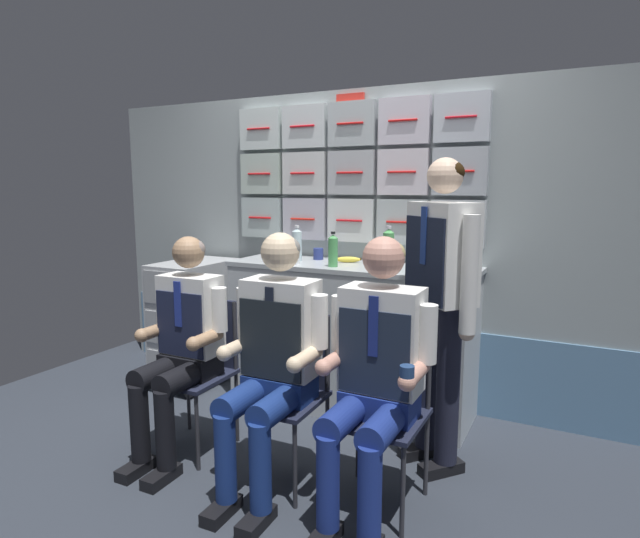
{
  "coord_description": "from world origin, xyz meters",
  "views": [
    {
      "loc": [
        1.47,
        -2.05,
        1.49
      ],
      "look_at": [
        0.18,
        0.48,
        1.05
      ],
      "focal_mm": 29.52,
      "sensor_mm": 36.0,
      "label": 1
    }
  ],
  "objects_px": {
    "crew_member_left": "(181,339)",
    "folding_chair_right": "(289,377)",
    "coffee_cup_white": "(268,251)",
    "folding_chair_left": "(201,356)",
    "crew_member_near_trolley": "(375,366)",
    "crew_member_standing": "(441,290)",
    "snack_banana": "(348,259)",
    "crew_member_right": "(273,351)",
    "service_trolley": "(195,319)",
    "folding_chair_near_trolley": "(387,393)",
    "water_bottle_short": "(297,244)"
  },
  "relations": [
    {
      "from": "crew_member_left",
      "to": "folding_chair_right",
      "type": "distance_m",
      "value": 0.65
    },
    {
      "from": "coffee_cup_white",
      "to": "folding_chair_left",
      "type": "bearing_deg",
      "value": -80.79
    },
    {
      "from": "crew_member_near_trolley",
      "to": "coffee_cup_white",
      "type": "distance_m",
      "value": 1.77
    },
    {
      "from": "crew_member_near_trolley",
      "to": "crew_member_standing",
      "type": "bearing_deg",
      "value": 75.19
    },
    {
      "from": "snack_banana",
      "to": "crew_member_right",
      "type": "bearing_deg",
      "value": -84.6
    },
    {
      "from": "service_trolley",
      "to": "folding_chair_near_trolley",
      "type": "height_order",
      "value": "service_trolley"
    },
    {
      "from": "service_trolley",
      "to": "folding_chair_right",
      "type": "distance_m",
      "value": 1.5
    },
    {
      "from": "crew_member_right",
      "to": "snack_banana",
      "type": "height_order",
      "value": "crew_member_right"
    },
    {
      "from": "coffee_cup_white",
      "to": "snack_banana",
      "type": "relative_size",
      "value": 0.44
    },
    {
      "from": "service_trolley",
      "to": "folding_chair_left",
      "type": "distance_m",
      "value": 0.98
    },
    {
      "from": "crew_member_right",
      "to": "coffee_cup_white",
      "type": "bearing_deg",
      "value": 123.34
    },
    {
      "from": "coffee_cup_white",
      "to": "snack_banana",
      "type": "bearing_deg",
      "value": -4.74
    },
    {
      "from": "crew_member_left",
      "to": "folding_chair_right",
      "type": "relative_size",
      "value": 1.45
    },
    {
      "from": "crew_member_standing",
      "to": "water_bottle_short",
      "type": "bearing_deg",
      "value": 157.09
    },
    {
      "from": "folding_chair_right",
      "to": "crew_member_standing",
      "type": "relative_size",
      "value": 0.52
    },
    {
      "from": "service_trolley",
      "to": "snack_banana",
      "type": "distance_m",
      "value": 1.29
    },
    {
      "from": "crew_member_near_trolley",
      "to": "water_bottle_short",
      "type": "height_order",
      "value": "crew_member_near_trolley"
    },
    {
      "from": "crew_member_left",
      "to": "crew_member_standing",
      "type": "relative_size",
      "value": 0.75
    },
    {
      "from": "folding_chair_right",
      "to": "crew_member_standing",
      "type": "distance_m",
      "value": 0.9
    },
    {
      "from": "snack_banana",
      "to": "coffee_cup_white",
      "type": "bearing_deg",
      "value": 175.26
    },
    {
      "from": "crew_member_left",
      "to": "folding_chair_near_trolley",
      "type": "distance_m",
      "value": 1.16
    },
    {
      "from": "crew_member_right",
      "to": "coffee_cup_white",
      "type": "relative_size",
      "value": 16.93
    },
    {
      "from": "folding_chair_near_trolley",
      "to": "water_bottle_short",
      "type": "xyz_separation_m",
      "value": [
        -0.97,
        0.86,
        0.58
      ]
    },
    {
      "from": "crew_member_right",
      "to": "coffee_cup_white",
      "type": "height_order",
      "value": "crew_member_right"
    },
    {
      "from": "water_bottle_short",
      "to": "snack_banana",
      "type": "height_order",
      "value": "water_bottle_short"
    },
    {
      "from": "folding_chair_near_trolley",
      "to": "snack_banana",
      "type": "xyz_separation_m",
      "value": [
        -0.62,
        0.95,
        0.49
      ]
    },
    {
      "from": "crew_member_left",
      "to": "folding_chair_near_trolley",
      "type": "relative_size",
      "value": 1.45
    },
    {
      "from": "crew_member_right",
      "to": "crew_member_standing",
      "type": "height_order",
      "value": "crew_member_standing"
    },
    {
      "from": "folding_chair_right",
      "to": "snack_banana",
      "type": "distance_m",
      "value": 1.1
    },
    {
      "from": "folding_chair_right",
      "to": "crew_member_standing",
      "type": "height_order",
      "value": "crew_member_standing"
    },
    {
      "from": "water_bottle_short",
      "to": "coffee_cup_white",
      "type": "xyz_separation_m",
      "value": [
        -0.33,
        0.14,
        -0.08
      ]
    },
    {
      "from": "folding_chair_left",
      "to": "folding_chair_near_trolley",
      "type": "distance_m",
      "value": 1.14
    },
    {
      "from": "folding_chair_right",
      "to": "crew_member_right",
      "type": "relative_size",
      "value": 0.66
    },
    {
      "from": "crew_member_standing",
      "to": "snack_banana",
      "type": "height_order",
      "value": "crew_member_standing"
    },
    {
      "from": "crew_member_left",
      "to": "crew_member_right",
      "type": "bearing_deg",
      "value": -5.04
    },
    {
      "from": "crew_member_right",
      "to": "folding_chair_left",
      "type": "bearing_deg",
      "value": 160.79
    },
    {
      "from": "folding_chair_left",
      "to": "water_bottle_short",
      "type": "height_order",
      "value": "water_bottle_short"
    },
    {
      "from": "service_trolley",
      "to": "crew_member_left",
      "type": "xyz_separation_m",
      "value": [
        0.66,
        -0.88,
        0.17
      ]
    },
    {
      "from": "crew_member_standing",
      "to": "crew_member_left",
      "type": "bearing_deg",
      "value": -157.83
    },
    {
      "from": "folding_chair_right",
      "to": "crew_member_near_trolley",
      "type": "height_order",
      "value": "crew_member_near_trolley"
    },
    {
      "from": "folding_chair_near_trolley",
      "to": "coffee_cup_white",
      "type": "bearing_deg",
      "value": 142.34
    },
    {
      "from": "crew_member_right",
      "to": "snack_banana",
      "type": "relative_size",
      "value": 7.41
    },
    {
      "from": "service_trolley",
      "to": "water_bottle_short",
      "type": "bearing_deg",
      "value": 7.67
    },
    {
      "from": "crew_member_standing",
      "to": "crew_member_right",
      "type": "bearing_deg",
      "value": -138.84
    },
    {
      "from": "crew_member_right",
      "to": "water_bottle_short",
      "type": "xyz_separation_m",
      "value": [
        -0.46,
        1.05,
        0.4
      ]
    },
    {
      "from": "crew_member_left",
      "to": "folding_chair_near_trolley",
      "type": "bearing_deg",
      "value": 6.66
    },
    {
      "from": "crew_member_near_trolley",
      "to": "folding_chair_right",
      "type": "bearing_deg",
      "value": 165.91
    },
    {
      "from": "folding_chair_left",
      "to": "crew_member_right",
      "type": "relative_size",
      "value": 0.66
    },
    {
      "from": "crew_member_left",
      "to": "folding_chair_right",
      "type": "xyz_separation_m",
      "value": [
        0.62,
        0.1,
        -0.15
      ]
    },
    {
      "from": "folding_chair_left",
      "to": "crew_member_left",
      "type": "xyz_separation_m",
      "value": [
        0.0,
        -0.16,
        0.15
      ]
    }
  ]
}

